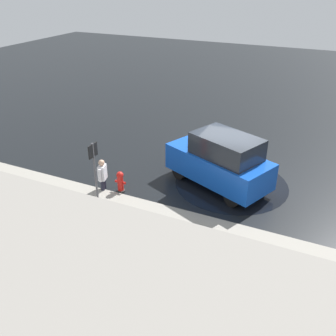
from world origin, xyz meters
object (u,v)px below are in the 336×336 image
Objects in this scene: moving_hatchback at (220,161)px; fire_hydrant at (120,182)px; sign_post at (95,167)px; pedestrian at (102,173)px.

moving_hatchback reaches higher than fire_hydrant.
moving_hatchback is 4.54m from sign_post.
fire_hydrant is 0.33× the size of sign_post.
fire_hydrant is 1.73m from sign_post.
pedestrian is (3.72, 2.08, -0.34)m from moving_hatchback.
pedestrian is 1.50m from sign_post.
fire_hydrant is 0.71m from pedestrian.
sign_post is at bearing 44.70° from moving_hatchback.
moving_hatchback is 4.28m from pedestrian.
moving_hatchback is at bearing -150.80° from pedestrian.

